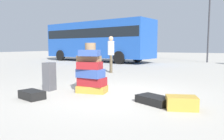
% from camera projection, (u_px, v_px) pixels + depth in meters
% --- Properties ---
extents(ground_plane, '(80.00, 80.00, 0.00)m').
position_uv_depth(ground_plane, '(108.00, 94.00, 5.79)').
color(ground_plane, '#ADA89E').
extents(suitcase_tower, '(0.85, 0.67, 1.32)m').
position_uv_depth(suitcase_tower, '(91.00, 73.00, 5.85)').
color(suitcase_tower, '#B28C33').
rests_on(suitcase_tower, ground).
extents(suitcase_charcoal_upright_blue, '(0.26, 0.31, 0.79)m').
position_uv_depth(suitcase_charcoal_upright_blue, '(49.00, 77.00, 6.19)').
color(suitcase_charcoal_upright_blue, '#4C4C51').
rests_on(suitcase_charcoal_upright_blue, ground).
extents(suitcase_black_left_side, '(0.69, 0.52, 0.20)m').
position_uv_depth(suitcase_black_left_side, '(32.00, 95.00, 5.21)').
color(suitcase_black_left_side, black).
rests_on(suitcase_black_left_side, ground).
extents(suitcase_black_behind_tower, '(0.40, 0.42, 0.76)m').
position_uv_depth(suitcase_black_behind_tower, '(91.00, 70.00, 7.93)').
color(suitcase_black_behind_tower, black).
rests_on(suitcase_black_behind_tower, ground).
extents(suitcase_black_right_side, '(0.85, 0.70, 0.17)m').
position_uv_depth(suitcase_black_right_side, '(154.00, 100.00, 4.76)').
color(suitcase_black_right_side, black).
rests_on(suitcase_black_right_side, ground).
extents(suitcase_tan_white_trunk, '(0.67, 0.55, 0.26)m').
position_uv_depth(suitcase_tan_white_trunk, '(181.00, 103.00, 4.33)').
color(suitcase_tan_white_trunk, '#B28C33').
rests_on(suitcase_tan_white_trunk, ground).
extents(person_bearded_onlooker, '(0.30, 0.31, 1.70)m').
position_uv_depth(person_bearded_onlooker, '(111.00, 51.00, 10.35)').
color(person_bearded_onlooker, brown).
rests_on(person_bearded_onlooker, ground).
extents(parked_bus, '(9.85, 4.20, 3.15)m').
position_uv_depth(parked_bus, '(97.00, 39.00, 18.14)').
color(parked_bus, '#1E4CA5').
rests_on(parked_bus, ground).
extents(lamp_post, '(0.36, 0.36, 5.65)m').
position_uv_depth(lamp_post, '(209.00, 13.00, 16.71)').
color(lamp_post, '#333338').
rests_on(lamp_post, ground).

